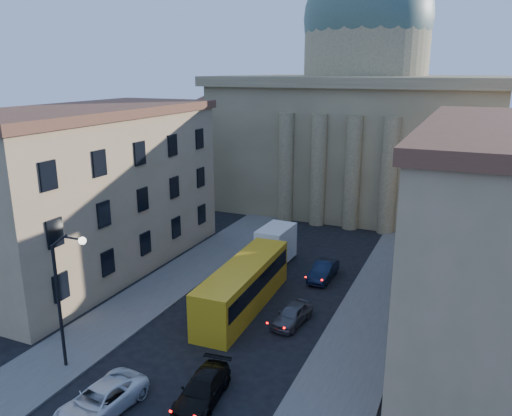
# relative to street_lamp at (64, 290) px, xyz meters

# --- Properties ---
(sidewalk_left) EXTENTS (5.00, 60.00, 0.15)m
(sidewalk_left) POSITION_rel_street_lamp_xyz_m (-1.53, 10.00, -5.21)
(sidewalk_left) COLOR #53514C
(sidewalk_left) RESTS_ON ground
(sidewalk_right) EXTENTS (5.00, 60.00, 0.15)m
(sidewalk_right) POSITION_rel_street_lamp_xyz_m (15.47, 10.00, -5.21)
(sidewalk_right) COLOR #53514C
(sidewalk_right) RESTS_ON ground
(church) EXTENTS (68.02, 28.76, 36.60)m
(church) POSITION_rel_street_lamp_xyz_m (6.97, 47.47, 6.59)
(church) COLOR #756848
(church) RESTS_ON ground
(building_left) EXTENTS (11.60, 26.60, 14.70)m
(building_left) POSITION_rel_street_lamp_xyz_m (-10.03, 14.00, 2.14)
(building_left) COLOR tan
(building_left) RESTS_ON ground
(building_right) EXTENTS (11.60, 26.60, 14.70)m
(building_right) POSITION_rel_street_lamp_xyz_m (23.97, 14.00, 2.14)
(building_right) COLOR tan
(building_right) RESTS_ON ground
(street_lamp) EXTENTS (2.62, 0.44, 8.83)m
(street_lamp) POSITION_rel_street_lamp_xyz_m (0.00, 0.00, 0.00)
(street_lamp) COLOR black
(street_lamp) RESTS_ON ground
(car_left_mid) EXTENTS (3.08, 5.72, 1.53)m
(car_left_mid) POSITION_rel_street_lamp_xyz_m (4.37, -2.56, -4.52)
(car_left_mid) COLOR silver
(car_left_mid) RESTS_ON ground
(car_right_mid) EXTENTS (2.60, 5.21, 1.45)m
(car_right_mid) POSITION_rel_street_lamp_xyz_m (8.85, 0.53, -4.56)
(car_right_mid) COLOR black
(car_right_mid) RESTS_ON ground
(car_right_far) EXTENTS (2.23, 4.40, 1.44)m
(car_right_far) POSITION_rel_street_lamp_xyz_m (10.47, 10.81, -4.57)
(car_right_far) COLOR #4A494E
(car_right_far) RESTS_ON ground
(car_right_distant) EXTENTS (1.72, 4.71, 1.54)m
(car_right_distant) POSITION_rel_street_lamp_xyz_m (10.26, 19.47, -4.52)
(car_right_distant) COLOR black
(car_right_distant) RESTS_ON ground
(city_bus) EXTENTS (3.34, 12.63, 3.53)m
(city_bus) POSITION_rel_street_lamp_xyz_m (6.16, 11.72, -3.39)
(city_bus) COLOR gold
(city_bus) RESTS_ON ground
(box_truck) EXTENTS (2.72, 6.45, 3.50)m
(box_truck) POSITION_rel_street_lamp_xyz_m (4.95, 20.61, -3.63)
(box_truck) COLOR silver
(box_truck) RESTS_ON ground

